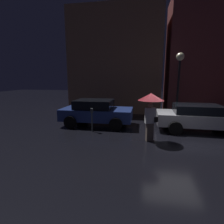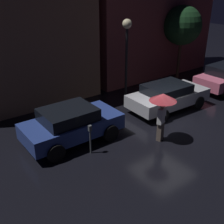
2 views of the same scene
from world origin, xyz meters
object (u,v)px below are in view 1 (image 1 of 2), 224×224
(parked_car_silver, at_px, (199,117))
(parking_meter, at_px, (92,117))
(pedestrian_with_umbrella, at_px, (151,103))
(street_lamp_near, at_px, (179,70))
(parked_car_blue, at_px, (96,112))

(parked_car_silver, relative_size, parking_meter, 3.61)
(pedestrian_with_umbrella, relative_size, street_lamp_near, 0.49)
(pedestrian_with_umbrella, xyz_separation_m, parking_meter, (-2.79, 0.88, -0.90))
(parked_car_silver, height_order, pedestrian_with_umbrella, pedestrian_with_umbrella)
(parking_meter, bearing_deg, parked_car_blue, 94.65)
(street_lamp_near, bearing_deg, pedestrian_with_umbrella, -112.58)
(parked_car_blue, height_order, parked_car_silver, parked_car_blue)
(parked_car_silver, bearing_deg, street_lamp_near, 105.91)
(parking_meter, height_order, street_lamp_near, street_lamp_near)
(parked_car_blue, xyz_separation_m, street_lamp_near, (4.75, 2.37, 2.39))
(parked_car_silver, xyz_separation_m, street_lamp_near, (-0.63, 2.53, 2.44))
(parking_meter, bearing_deg, parked_car_silver, 11.38)
(parked_car_blue, bearing_deg, parking_meter, -85.42)
(pedestrian_with_umbrella, height_order, street_lamp_near, street_lamp_near)
(parked_car_blue, height_order, pedestrian_with_umbrella, pedestrian_with_umbrella)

